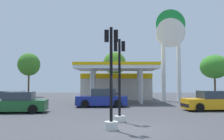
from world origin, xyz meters
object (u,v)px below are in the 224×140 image
(car_0, at_px, (18,103))
(car_1, at_px, (11,100))
(tree_2, at_px, (215,67))
(car_2, at_px, (211,102))
(traffic_signal_1, at_px, (111,90))
(tree_1, at_px, (115,64))
(station_pole_sign, at_px, (171,43))
(tree_0, at_px, (29,65))
(car_3, at_px, (102,99))
(traffic_signal_0, at_px, (119,89))

(car_0, distance_m, car_1, 4.91)
(tree_2, bearing_deg, car_2, -112.37)
(traffic_signal_1, relative_size, tree_1, 0.70)
(tree_1, bearing_deg, car_2, -66.44)
(station_pole_sign, height_order, car_2, station_pole_sign)
(station_pole_sign, distance_m, traffic_signal_1, 20.40)
(car_2, bearing_deg, station_pole_sign, 94.89)
(car_0, xyz_separation_m, traffic_signal_1, (7.02, -6.62, 1.13))
(car_1, height_order, tree_0, tree_0)
(tree_0, bearing_deg, car_1, -75.56)
(tree_0, bearing_deg, tree_1, -7.11)
(station_pole_sign, relative_size, car_2, 2.46)
(car_2, bearing_deg, tree_2, 67.63)
(station_pole_sign, xyz_separation_m, car_2, (0.88, -10.24, -6.28))
(station_pole_sign, bearing_deg, tree_2, 46.44)
(car_3, distance_m, tree_0, 21.29)
(car_3, xyz_separation_m, tree_1, (1.10, 14.87, 4.39))
(car_1, bearing_deg, car_0, -61.41)
(station_pole_sign, relative_size, traffic_signal_0, 2.40)
(car_3, bearing_deg, tree_1, 85.75)
(car_0, bearing_deg, station_pole_sign, 40.41)
(station_pole_sign, relative_size, car_0, 2.53)
(traffic_signal_0, height_order, tree_2, tree_2)
(traffic_signal_0, xyz_separation_m, tree_0, (-14.13, 25.35, 3.33))
(car_2, distance_m, traffic_signal_0, 9.45)
(car_0, xyz_separation_m, car_1, (-2.35, 4.31, -0.04))
(car_0, bearing_deg, tree_2, 42.92)
(car_1, bearing_deg, traffic_signal_1, -49.39)
(station_pole_sign, bearing_deg, car_1, -155.11)
(car_0, bearing_deg, traffic_signal_1, -43.31)
(tree_0, xyz_separation_m, tree_2, (29.59, 0.15, -0.38))
(car_1, distance_m, tree_0, 17.96)
(car_2, xyz_separation_m, tree_0, (-21.49, 19.53, 4.43))
(traffic_signal_0, bearing_deg, traffic_signal_1, -99.92)
(traffic_signal_1, bearing_deg, car_2, 46.63)
(car_0, distance_m, car_3, 7.49)
(traffic_signal_0, bearing_deg, tree_0, 119.14)
(station_pole_sign, distance_m, car_3, 12.49)
(car_1, relative_size, traffic_signal_0, 0.88)
(car_1, xyz_separation_m, tree_1, (9.39, 15.13, 4.49))
(car_1, distance_m, traffic_signal_0, 13.03)
(car_2, distance_m, traffic_signal_1, 11.39)
(car_1, height_order, traffic_signal_0, traffic_signal_0)
(station_pole_sign, xyz_separation_m, tree_0, (-20.62, 9.29, -1.85))
(car_1, xyz_separation_m, tree_2, (25.26, 16.99, 4.10))
(car_0, relative_size, car_2, 0.97)
(tree_0, bearing_deg, car_3, -52.73)
(car_3, bearing_deg, traffic_signal_1, -84.44)
(traffic_signal_0, distance_m, tree_2, 29.97)
(car_2, distance_m, car_3, 9.35)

